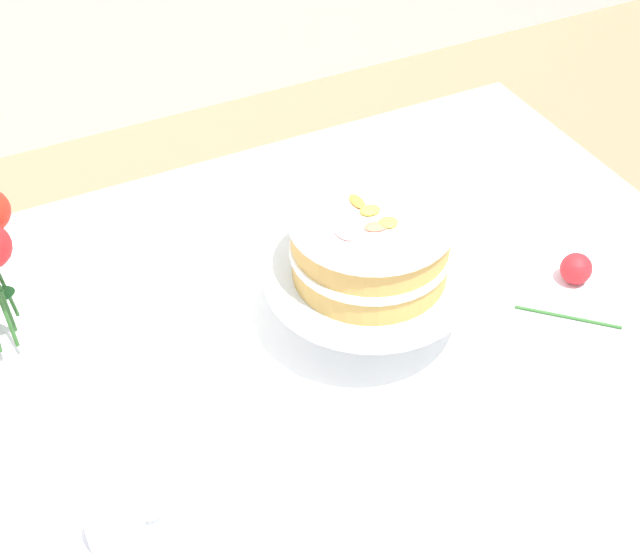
{
  "coord_description": "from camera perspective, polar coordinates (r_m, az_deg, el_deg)",
  "views": [
    {
      "loc": [
        -0.36,
        -0.83,
        1.68
      ],
      "look_at": [
        0.05,
        0.0,
        0.86
      ],
      "focal_mm": 52.38,
      "sensor_mm": 36.0,
      "label": 1
    }
  ],
  "objects": [
    {
      "name": "linen_napkin",
      "position": [
        1.34,
        2.88,
        -2.72
      ],
      "size": [
        0.32,
        0.32,
        0.0
      ],
      "primitive_type": "cube",
      "rotation": [
        0.0,
        0.0,
        -0.01
      ],
      "color": "white",
      "rests_on": "dining_table"
    },
    {
      "name": "dining_table",
      "position": [
        1.35,
        -1.43,
        -8.1
      ],
      "size": [
        1.4,
        1.0,
        0.74
      ],
      "color": "white",
      "rests_on": "ground"
    },
    {
      "name": "layer_cake",
      "position": [
        1.24,
        3.11,
        2.29
      ],
      "size": [
        0.22,
        0.22,
        0.11
      ],
      "color": "tan",
      "rests_on": "cake_stand"
    },
    {
      "name": "teacup",
      "position": [
        1.12,
        -12.27,
        -14.74
      ],
      "size": [
        0.12,
        0.12,
        0.06
      ],
      "color": "white",
      "rests_on": "dining_table"
    },
    {
      "name": "fallen_rose",
      "position": [
        1.45,
        15.36,
        0.59
      ],
      "size": [
        0.14,
        0.14,
        0.05
      ],
      "color": "#2D6028",
      "rests_on": "dining_table"
    },
    {
      "name": "cake_stand",
      "position": [
        1.29,
        3.0,
        -0.12
      ],
      "size": [
        0.29,
        0.29,
        0.1
      ],
      "color": "silver",
      "rests_on": "linen_napkin"
    }
  ]
}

